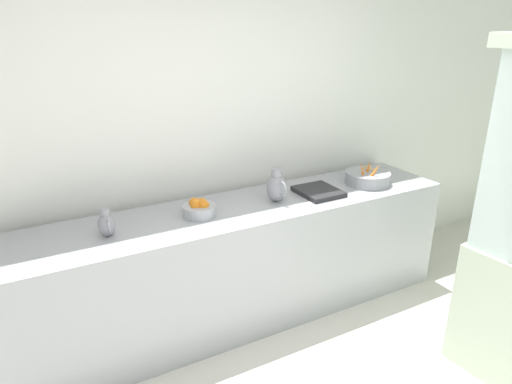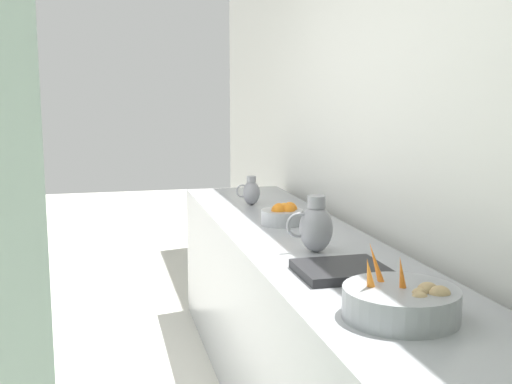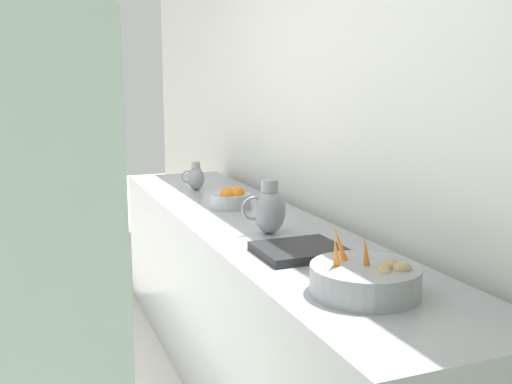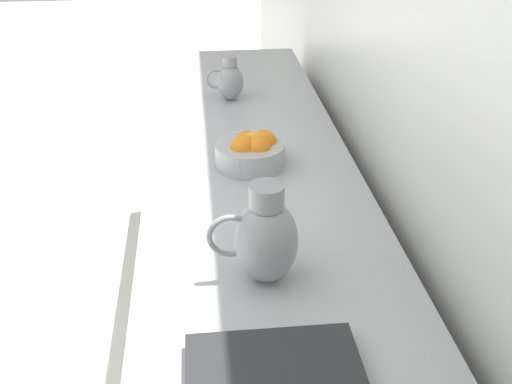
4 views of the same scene
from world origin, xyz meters
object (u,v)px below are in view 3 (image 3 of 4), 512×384
orange_bowl (231,198)px  metal_pitcher_short (196,177)px  vegetable_colander (365,279)px  metal_pitcher_tall (269,209)px

orange_bowl → metal_pitcher_short: bearing=-87.3°
metal_pitcher_short → vegetable_colander: bearing=89.7°
orange_bowl → metal_pitcher_tall: bearing=87.5°
orange_bowl → metal_pitcher_short: metal_pitcher_short is taller
orange_bowl → metal_pitcher_tall: metal_pitcher_tall is taller
metal_pitcher_tall → metal_pitcher_short: size_ratio=1.39×
orange_bowl → metal_pitcher_tall: size_ratio=0.90×
metal_pitcher_short → metal_pitcher_tall: bearing=90.1°
vegetable_colander → metal_pitcher_short: (-0.01, -2.09, 0.03)m
metal_pitcher_tall → metal_pitcher_short: bearing=-89.9°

